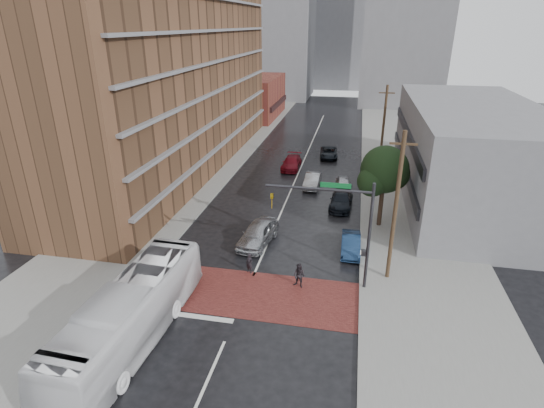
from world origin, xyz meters
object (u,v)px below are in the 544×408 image
at_px(car_travel_a, 258,233).
at_px(suv_travel, 329,153).
at_px(car_parked_far, 343,184).
at_px(car_travel_c, 291,163).
at_px(transit_bus, 131,314).
at_px(pedestrian_a, 249,263).
at_px(car_parked_mid, 341,200).
at_px(pedestrian_b, 299,276).
at_px(car_parked_near, 351,244).
at_px(car_travel_b, 312,180).

xyz_separation_m(car_travel_a, suv_travel, (3.64, 23.99, -0.23)).
height_order(suv_travel, car_parked_far, car_parked_far).
distance_m(car_travel_c, suv_travel, 6.62).
xyz_separation_m(car_travel_a, car_travel_c, (-0.30, 18.67, -0.16)).
bearing_deg(car_travel_c, transit_bus, -96.76).
relative_size(pedestrian_a, car_parked_mid, 0.31).
bearing_deg(car_parked_far, pedestrian_b, -101.56).
bearing_deg(suv_travel, pedestrian_a, -101.41).
distance_m(transit_bus, suv_travel, 36.70).
bearing_deg(transit_bus, car_parked_near, 49.43).
bearing_deg(car_parked_far, car_parked_mid, -95.21).
relative_size(transit_bus, suv_travel, 2.69).
distance_m(pedestrian_b, car_travel_b, 18.40).
relative_size(transit_bus, car_parked_mid, 2.57).
height_order(transit_bus, pedestrian_a, transit_bus).
relative_size(car_travel_c, suv_travel, 1.07).
bearing_deg(car_travel_c, car_parked_near, -68.28).
bearing_deg(transit_bus, pedestrian_b, 42.37).
relative_size(pedestrian_b, car_parked_far, 0.45).
relative_size(pedestrian_b, car_parked_mid, 0.35).
relative_size(car_travel_c, car_parked_far, 1.30).
height_order(pedestrian_b, car_travel_b, pedestrian_b).
distance_m(transit_bus, car_parked_far, 26.75).
bearing_deg(car_parked_near, pedestrian_a, -149.25).
distance_m(car_travel_a, suv_travel, 24.27).
bearing_deg(car_travel_a, car_parked_near, 9.52).
bearing_deg(pedestrian_b, car_travel_b, 112.10).
height_order(transit_bus, car_parked_far, transit_bus).
bearing_deg(car_travel_c, car_travel_b, -60.72).
bearing_deg(car_travel_b, pedestrian_a, -96.21).
distance_m(suv_travel, car_parked_near, 24.17).
xyz_separation_m(transit_bus, pedestrian_a, (4.41, 7.73, -0.97)).
bearing_deg(pedestrian_b, car_travel_c, 118.50).
relative_size(pedestrian_b, suv_travel, 0.37).
bearing_deg(car_parked_far, pedestrian_a, -113.24).
height_order(suv_travel, car_parked_near, car_parked_near).
bearing_deg(pedestrian_b, suv_travel, 109.01).
height_order(car_travel_a, car_travel_c, car_travel_a).
bearing_deg(car_parked_near, suv_travel, 96.47).
relative_size(pedestrian_b, car_travel_a, 0.33).
relative_size(transit_bus, pedestrian_a, 8.38).
xyz_separation_m(car_travel_a, car_parked_near, (7.04, 0.06, -0.21)).
distance_m(pedestrian_b, car_parked_near, 6.10).
bearing_deg(pedestrian_b, car_parked_far, 102.10).
height_order(pedestrian_a, car_travel_c, pedestrian_a).
distance_m(car_parked_near, car_parked_mid, 8.40).
xyz_separation_m(car_travel_c, car_parked_far, (6.24, -5.76, -0.07)).
bearing_deg(pedestrian_a, transit_bus, -96.52).
bearing_deg(car_parked_mid, transit_bus, -113.29).
bearing_deg(suv_travel, car_travel_b, -99.48).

